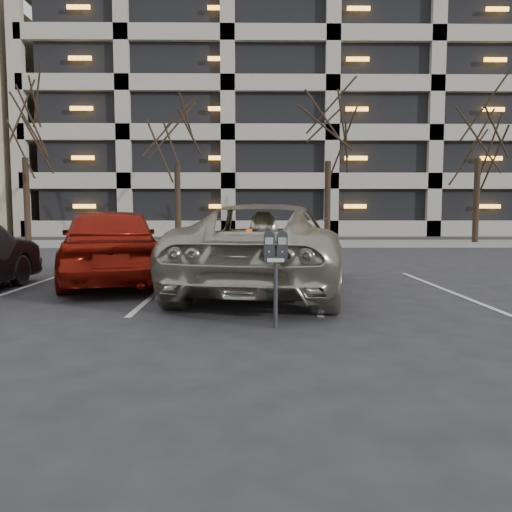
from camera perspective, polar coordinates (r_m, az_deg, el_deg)
The scene contains 11 objects.
ground at distance 7.55m, azimuth -3.51°, elevation -6.58°, with size 140.00×140.00×0.00m, color #28282B.
sidewalk at distance 23.44m, azimuth -1.59°, elevation 1.44°, with size 80.00×4.00×0.12m, color gray.
stall_lines at distance 9.97m, azimuth -10.93°, elevation -3.80°, with size 16.90×5.20×0.00m.
parking_garage at distance 43.53m, azimuth 15.36°, elevation 15.08°, with size 52.00×20.00×19.00m.
tree_a at distance 26.06m, azimuth -25.09°, elevation 15.51°, with size 3.94×3.94×8.96m.
tree_b at distance 24.04m, azimuth -9.07°, elevation 15.55°, with size 3.62×3.62×8.22m.
tree_c at distance 24.14m, azimuth 8.31°, elevation 16.27°, with size 3.81×3.81×8.65m.
tree_d at distance 26.17m, azimuth 24.23°, elevation 15.49°, with size 3.94×3.94×8.95m.
parking_meter at distance 6.49m, azimuth 2.27°, elevation 0.08°, with size 0.33×0.15×1.25m.
suv_silver at distance 9.64m, azimuth 1.30°, elevation 0.95°, with size 3.73×6.39×1.68m.
car_red at distance 11.05m, azimuth -16.35°, elevation 1.25°, with size 1.96×4.88×1.66m, color maroon.
Camera 1 is at (0.37, -7.39, 1.52)m, focal length 35.00 mm.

